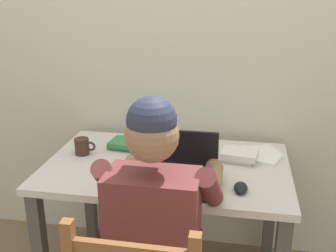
# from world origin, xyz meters

# --- Properties ---
(back_wall) EXTENTS (6.00, 0.04, 2.60)m
(back_wall) POSITION_xyz_m (0.00, 0.46, 1.30)
(back_wall) COLOR beige
(back_wall) RESTS_ON ground
(desk) EXTENTS (1.21, 0.76, 0.74)m
(desk) POSITION_xyz_m (0.00, 0.00, 0.63)
(desk) COLOR beige
(desk) RESTS_ON ground
(seated_person) EXTENTS (0.50, 0.60, 1.24)m
(seated_person) POSITION_xyz_m (0.05, -0.46, 0.68)
(seated_person) COLOR brown
(seated_person) RESTS_ON ground
(laptop) EXTENTS (0.33, 0.30, 0.23)m
(laptop) POSITION_xyz_m (0.09, -0.18, 0.79)
(laptop) COLOR black
(laptop) RESTS_ON desk
(computer_mouse) EXTENTS (0.06, 0.10, 0.03)m
(computer_mouse) POSITION_xyz_m (0.37, -0.22, 0.75)
(computer_mouse) COLOR black
(computer_mouse) RESTS_ON desk
(coffee_mug_white) EXTENTS (0.11, 0.08, 0.09)m
(coffee_mug_white) POSITION_xyz_m (0.02, 0.21, 0.78)
(coffee_mug_white) COLOR white
(coffee_mug_white) RESTS_ON desk
(coffee_mug_dark) EXTENTS (0.11, 0.08, 0.10)m
(coffee_mug_dark) POSITION_xyz_m (-0.08, 0.04, 0.79)
(coffee_mug_dark) COLOR black
(coffee_mug_dark) RESTS_ON desk
(coffee_mug_spare) EXTENTS (0.11, 0.08, 0.09)m
(coffee_mug_spare) POSITION_xyz_m (-0.46, 0.04, 0.78)
(coffee_mug_spare) COLOR #38281E
(coffee_mug_spare) RESTS_ON desk
(book_stack_main) EXTENTS (0.19, 0.16, 0.05)m
(book_stack_main) POSITION_xyz_m (0.35, 0.11, 0.76)
(book_stack_main) COLOR white
(book_stack_main) RESTS_ON desk
(book_stack_side) EXTENTS (0.18, 0.16, 0.04)m
(book_stack_side) POSITION_xyz_m (-0.26, 0.17, 0.76)
(book_stack_side) COLOR #38844C
(book_stack_side) RESTS_ON desk
(paper_pile_near_laptop) EXTENTS (0.27, 0.23, 0.02)m
(paper_pile_near_laptop) POSITION_xyz_m (0.45, 0.16, 0.75)
(paper_pile_near_laptop) COLOR white
(paper_pile_near_laptop) RESTS_ON desk
(paper_pile_back_corner) EXTENTS (0.27, 0.26, 0.01)m
(paper_pile_back_corner) POSITION_xyz_m (0.46, 0.22, 0.74)
(paper_pile_back_corner) COLOR white
(paper_pile_back_corner) RESTS_ON desk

